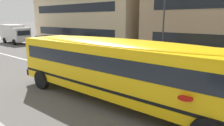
{
  "coord_description": "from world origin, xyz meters",
  "views": [
    {
      "loc": [
        7.91,
        -8.78,
        3.77
      ],
      "look_at": [
        1.59,
        -0.97,
        1.47
      ],
      "focal_mm": 31.31,
      "sensor_mm": 36.0,
      "label": 1
    }
  ],
  "objects_px": {
    "school_bus": "(122,66)",
    "box_truck": "(15,33)",
    "street_lamp": "(164,12)",
    "parked_car_white_near_corner": "(47,42)"
  },
  "relations": [
    {
      "from": "box_truck",
      "to": "street_lamp",
      "type": "relative_size",
      "value": 0.9
    },
    {
      "from": "school_bus",
      "to": "street_lamp",
      "type": "xyz_separation_m",
      "value": [
        -2.23,
        9.01,
        2.6
      ]
    },
    {
      "from": "school_bus",
      "to": "box_truck",
      "type": "xyz_separation_m",
      "value": [
        -25.96,
        7.38,
        -0.17
      ]
    },
    {
      "from": "box_truck",
      "to": "street_lamp",
      "type": "distance_m",
      "value": 23.94
    },
    {
      "from": "parked_car_white_near_corner",
      "to": "street_lamp",
      "type": "xyz_separation_m",
      "value": [
        14.68,
        1.93,
        3.47
      ]
    },
    {
      "from": "street_lamp",
      "to": "school_bus",
      "type": "bearing_deg",
      "value": -76.1
    },
    {
      "from": "parked_car_white_near_corner",
      "to": "school_bus",
      "type": "bearing_deg",
      "value": -25.47
    },
    {
      "from": "school_bus",
      "to": "box_truck",
      "type": "relative_size",
      "value": 2.12
    },
    {
      "from": "school_bus",
      "to": "parked_car_white_near_corner",
      "type": "xyz_separation_m",
      "value": [
        -16.91,
        7.08,
        -0.87
      ]
    },
    {
      "from": "box_truck",
      "to": "parked_car_white_near_corner",
      "type": "bearing_deg",
      "value": 0.54
    }
  ]
}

